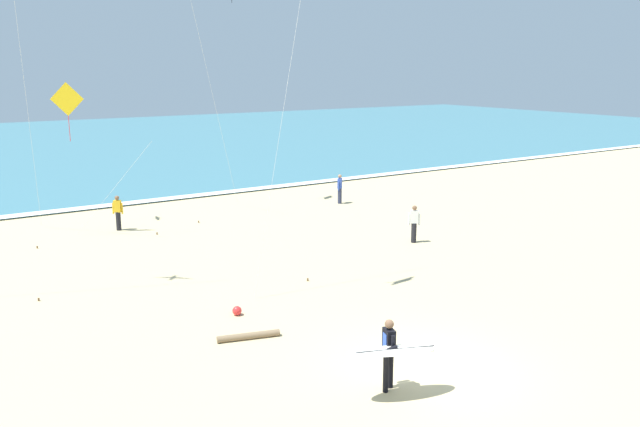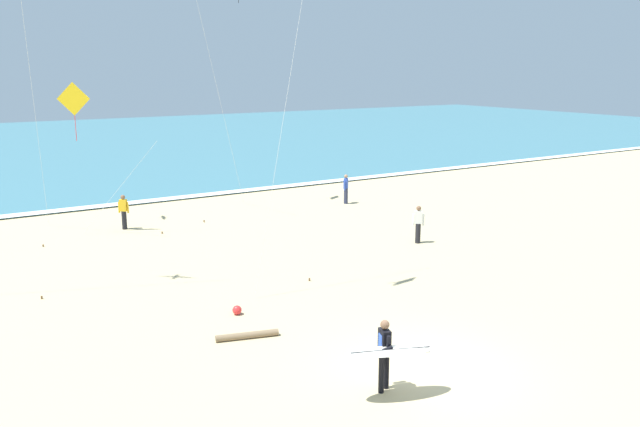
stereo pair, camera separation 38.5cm
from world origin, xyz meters
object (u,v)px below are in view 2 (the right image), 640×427
at_px(surfer_lead, 387,351).
at_px(driftwood_log, 247,335).
at_px(bystander_white_top, 418,224).
at_px(bystander_blue_top, 346,189).
at_px(beach_ball, 237,310).
at_px(kite_diamond_golden_near, 75,103).
at_px(bystander_yellow_top, 124,212).

bearing_deg(surfer_lead, driftwood_log, 106.43).
height_order(bystander_white_top, driftwood_log, bystander_white_top).
bearing_deg(driftwood_log, bystander_blue_top, 47.36).
xyz_separation_m(surfer_lead, beach_ball, (-0.80, 6.23, -0.91)).
xyz_separation_m(kite_diamond_golden_near, bystander_yellow_top, (1.71, -0.04, -4.93)).
relative_size(beach_ball, driftwood_log, 0.16).
distance_m(surfer_lead, driftwood_log, 4.75).
relative_size(surfer_lead, bystander_yellow_top, 1.38).
relative_size(surfer_lead, driftwood_log, 1.28).
relative_size(kite_diamond_golden_near, beach_ball, 23.56).
height_order(bystander_blue_top, bystander_white_top, same).
bearing_deg(bystander_blue_top, bystander_yellow_top, 176.97).
xyz_separation_m(bystander_yellow_top, beach_ball, (-0.14, -12.32, -0.67)).
distance_m(kite_diamond_golden_near, driftwood_log, 15.26).
height_order(kite_diamond_golden_near, beach_ball, kite_diamond_golden_near).
bearing_deg(bystander_blue_top, bystander_white_top, -103.51).
xyz_separation_m(bystander_blue_top, beach_ball, (-11.88, -11.70, -0.67)).
xyz_separation_m(bystander_white_top, beach_ball, (-9.89, -3.40, -0.67)).
distance_m(bystander_yellow_top, beach_ball, 12.34).
relative_size(bystander_white_top, beach_ball, 5.68).
xyz_separation_m(surfer_lead, driftwood_log, (-1.32, 4.46, -0.96)).
distance_m(surfer_lead, bystander_white_top, 13.25).
height_order(surfer_lead, bystander_white_top, surfer_lead).
distance_m(bystander_yellow_top, driftwood_log, 14.12).
bearing_deg(bystander_yellow_top, kite_diamond_golden_near, 178.50).
bearing_deg(surfer_lead, bystander_blue_top, 58.27).
bearing_deg(bystander_yellow_top, bystander_white_top, -42.46).
height_order(kite_diamond_golden_near, bystander_yellow_top, kite_diamond_golden_near).
bearing_deg(bystander_blue_top, beach_ball, -135.44).
bearing_deg(bystander_blue_top, kite_diamond_golden_near, 177.16).
distance_m(surfer_lead, bystander_yellow_top, 18.56).
distance_m(kite_diamond_golden_near, bystander_yellow_top, 5.22).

